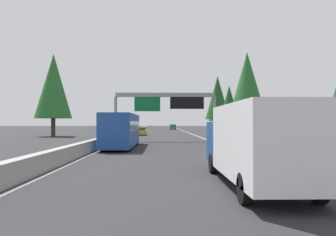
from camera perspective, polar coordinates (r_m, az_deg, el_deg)
The scene contains 16 objects.
ground_plane at distance 64.16m, azimuth -6.00°, elevation -2.85°, with size 320.00×320.00×0.00m, color #262628.
median_barrier at distance 84.11m, azimuth -5.07°, elevation -2.05°, with size 180.00×0.56×0.90m, color gray.
shoulder_stripe_right at distance 74.19m, azimuth 3.56°, elevation -2.56°, with size 160.00×0.16×0.01m, color silver.
shoulder_stripe_median at distance 74.11m, azimuth -5.16°, elevation -2.56°, with size 160.00×0.16×0.01m, color silver.
sign_gantry_overhead at distance 41.21m, azimuth -0.24°, elevation 2.65°, with size 0.50×12.68×6.01m.
box_truck_far_center at distance 12.51m, azimuth 14.77°, elevation -4.02°, with size 8.50×2.40×2.95m.
bus_far_right at distance 31.22m, azimuth -7.97°, elevation -1.88°, with size 11.50×2.55×3.10m.
sedan_near_right at distance 60.34m, azimuth -4.62°, elevation -2.33°, with size 4.40×1.80×1.47m.
minivan_mid_left at distance 108.32m, azimuth 0.83°, elevation -1.50°, with size 5.00×1.95×1.69m.
oncoming_near at distance 86.19m, azimuth -9.19°, elevation -1.70°, with size 5.60×2.00×1.86m.
oncoming_far at distance 81.89m, azimuth -7.12°, elevation -1.75°, with size 5.60×2.00×1.86m.
conifer_right_near at distance 48.33m, azimuth 13.48°, elevation 5.38°, with size 5.42×5.42×12.32m.
conifer_right_mid at distance 53.54m, azimuth 10.50°, elevation 2.09°, with size 3.62×3.62×8.22m.
conifer_right_far at distance 86.89m, azimuth 8.54°, elevation 3.47°, with size 6.32×6.32×14.36m.
conifer_right_distant at distance 98.43m, azimuth 8.61°, elevation 2.22°, with size 5.39×5.39×12.25m.
conifer_left_near at distance 58.24m, azimuth -19.13°, elevation 5.21°, with size 6.04×6.04×13.73m.
Camera 1 is at (-3.90, -5.33, 2.33)m, focal length 35.39 mm.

